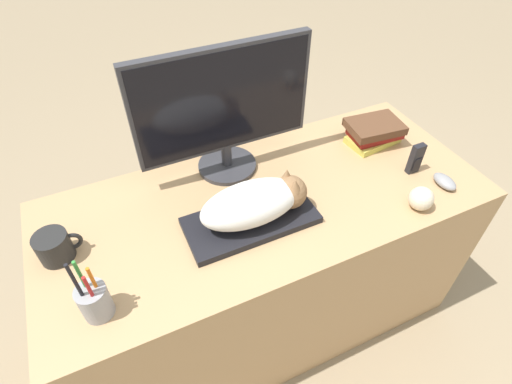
{
  "coord_description": "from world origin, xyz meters",
  "views": [
    {
      "loc": [
        -0.43,
        -0.52,
        1.66
      ],
      "look_at": [
        -0.05,
        0.31,
        0.79
      ],
      "focal_mm": 28.0,
      "sensor_mm": 36.0,
      "label": 1
    }
  ],
  "objects_px": {
    "monitor": "(224,107)",
    "coffee_mug": "(55,247)",
    "baseball": "(421,199)",
    "book_stack": "(374,132)",
    "computer_mouse": "(445,181)",
    "pen_cup": "(94,301)",
    "cat": "(258,201)",
    "phone": "(416,159)",
    "keyboard": "(251,220)"
  },
  "relations": [
    {
      "from": "monitor",
      "to": "coffee_mug",
      "type": "xyz_separation_m",
      "value": [
        -0.59,
        -0.16,
        -0.21
      ]
    },
    {
      "from": "coffee_mug",
      "to": "baseball",
      "type": "distance_m",
      "value": 1.12
    },
    {
      "from": "coffee_mug",
      "to": "book_stack",
      "type": "height_order",
      "value": "book_stack"
    },
    {
      "from": "computer_mouse",
      "to": "monitor",
      "type": "bearing_deg",
      "value": 147.79
    },
    {
      "from": "computer_mouse",
      "to": "baseball",
      "type": "xyz_separation_m",
      "value": [
        -0.15,
        -0.05,
        0.02
      ]
    },
    {
      "from": "pen_cup",
      "to": "baseball",
      "type": "relative_size",
      "value": 2.81
    },
    {
      "from": "cat",
      "to": "coffee_mug",
      "type": "height_order",
      "value": "cat"
    },
    {
      "from": "cat",
      "to": "baseball",
      "type": "relative_size",
      "value": 4.4
    },
    {
      "from": "baseball",
      "to": "phone",
      "type": "xyz_separation_m",
      "value": [
        0.1,
        0.15,
        0.02
      ]
    },
    {
      "from": "coffee_mug",
      "to": "cat",
      "type": "bearing_deg",
      "value": -11.32
    },
    {
      "from": "coffee_mug",
      "to": "pen_cup",
      "type": "distance_m",
      "value": 0.24
    },
    {
      "from": "monitor",
      "to": "phone",
      "type": "relative_size",
      "value": 5.13
    },
    {
      "from": "coffee_mug",
      "to": "book_stack",
      "type": "relative_size",
      "value": 0.58
    },
    {
      "from": "keyboard",
      "to": "book_stack",
      "type": "height_order",
      "value": "book_stack"
    },
    {
      "from": "keyboard",
      "to": "cat",
      "type": "xyz_separation_m",
      "value": [
        0.02,
        -0.0,
        0.07
      ]
    },
    {
      "from": "monitor",
      "to": "phone",
      "type": "bearing_deg",
      "value": -26.9
    },
    {
      "from": "computer_mouse",
      "to": "pen_cup",
      "type": "bearing_deg",
      "value": 179.69
    },
    {
      "from": "cat",
      "to": "monitor",
      "type": "bearing_deg",
      "value": 87.68
    },
    {
      "from": "computer_mouse",
      "to": "coffee_mug",
      "type": "xyz_separation_m",
      "value": [
        -1.23,
        0.24,
        0.03
      ]
    },
    {
      "from": "coffee_mug",
      "to": "phone",
      "type": "height_order",
      "value": "phone"
    },
    {
      "from": "monitor",
      "to": "pen_cup",
      "type": "relative_size",
      "value": 2.68
    },
    {
      "from": "monitor",
      "to": "baseball",
      "type": "bearing_deg",
      "value": -42.62
    },
    {
      "from": "coffee_mug",
      "to": "pen_cup",
      "type": "bearing_deg",
      "value": -71.77
    },
    {
      "from": "keyboard",
      "to": "monitor",
      "type": "bearing_deg",
      "value": 82.82
    },
    {
      "from": "coffee_mug",
      "to": "pen_cup",
      "type": "xyz_separation_m",
      "value": [
        0.08,
        -0.23,
        0.01
      ]
    },
    {
      "from": "monitor",
      "to": "coffee_mug",
      "type": "height_order",
      "value": "monitor"
    },
    {
      "from": "phone",
      "to": "book_stack",
      "type": "relative_size",
      "value": 0.53
    },
    {
      "from": "keyboard",
      "to": "baseball",
      "type": "relative_size",
      "value": 5.21
    },
    {
      "from": "coffee_mug",
      "to": "pen_cup",
      "type": "height_order",
      "value": "pen_cup"
    },
    {
      "from": "cat",
      "to": "coffee_mug",
      "type": "distance_m",
      "value": 0.59
    },
    {
      "from": "keyboard",
      "to": "coffee_mug",
      "type": "xyz_separation_m",
      "value": [
        -0.56,
        0.12,
        0.03
      ]
    },
    {
      "from": "keyboard",
      "to": "cat",
      "type": "distance_m",
      "value": 0.08
    },
    {
      "from": "cat",
      "to": "phone",
      "type": "distance_m",
      "value": 0.6
    },
    {
      "from": "cat",
      "to": "computer_mouse",
      "type": "xyz_separation_m",
      "value": [
        0.65,
        -0.12,
        -0.07
      ]
    },
    {
      "from": "keyboard",
      "to": "pen_cup",
      "type": "height_order",
      "value": "pen_cup"
    },
    {
      "from": "baseball",
      "to": "book_stack",
      "type": "distance_m",
      "value": 0.36
    },
    {
      "from": "pen_cup",
      "to": "baseball",
      "type": "distance_m",
      "value": 1.0
    },
    {
      "from": "baseball",
      "to": "pen_cup",
      "type": "bearing_deg",
      "value": 177.04
    },
    {
      "from": "keyboard",
      "to": "pen_cup",
      "type": "relative_size",
      "value": 1.85
    },
    {
      "from": "monitor",
      "to": "pen_cup",
      "type": "xyz_separation_m",
      "value": [
        -0.52,
        -0.4,
        -0.2
      ]
    },
    {
      "from": "cat",
      "to": "monitor",
      "type": "height_order",
      "value": "monitor"
    },
    {
      "from": "cat",
      "to": "pen_cup",
      "type": "distance_m",
      "value": 0.52
    },
    {
      "from": "pen_cup",
      "to": "book_stack",
      "type": "bearing_deg",
      "value": 15.52
    },
    {
      "from": "cat",
      "to": "book_stack",
      "type": "xyz_separation_m",
      "value": [
        0.58,
        0.18,
        -0.04
      ]
    },
    {
      "from": "keyboard",
      "to": "book_stack",
      "type": "bearing_deg",
      "value": 17.05
    },
    {
      "from": "keyboard",
      "to": "computer_mouse",
      "type": "relative_size",
      "value": 4.47
    },
    {
      "from": "cat",
      "to": "computer_mouse",
      "type": "height_order",
      "value": "cat"
    },
    {
      "from": "book_stack",
      "to": "coffee_mug",
      "type": "bearing_deg",
      "value": -176.6
    },
    {
      "from": "coffee_mug",
      "to": "phone",
      "type": "xyz_separation_m",
      "value": [
        1.18,
        -0.13,
        0.01
      ]
    },
    {
      "from": "baseball",
      "to": "book_stack",
      "type": "height_order",
      "value": "book_stack"
    }
  ]
}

